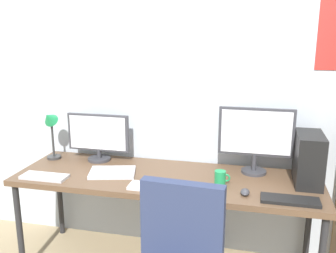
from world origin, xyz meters
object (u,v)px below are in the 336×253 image
laptop_closed (112,172)px  keyboard_right (290,200)px  desk_lamp (50,126)px  keyboard_left (45,177)px  computer_mouse (245,192)px  coffee_mug (221,177)px  pc_tower (309,159)px  desk (166,183)px  monitor_left (98,136)px  monitor_right (256,136)px  keyboard_center (158,188)px

laptop_closed → keyboard_right: bearing=-23.0°
desk_lamp → keyboard_left: bearing=-68.0°
keyboard_right → laptop_closed: 1.22m
computer_mouse → coffee_mug: coffee_mug is taller
keyboard_right → desk_lamp: bearing=168.3°
keyboard_left → laptop_closed: 0.47m
pc_tower → laptop_closed: pc_tower is taller
desk → laptop_closed: size_ratio=6.69×
computer_mouse → laptop_closed: (-0.94, 0.14, -0.00)m
desk → laptop_closed: 0.39m
monitor_left → keyboard_left: bearing=-116.5°
laptop_closed → pc_tower: bearing=-8.1°
keyboard_left → computer_mouse: size_ratio=3.39×
computer_mouse → laptop_closed: bearing=171.7°
pc_tower → keyboard_left: bearing=-169.4°
laptop_closed → computer_mouse: bearing=-22.8°
pc_tower → keyboard_left: pc_tower is taller
pc_tower → keyboard_left: size_ratio=1.05×
desk_lamp → monitor_right: bearing=2.6°
monitor_right → keyboard_right: size_ratio=1.52×
desk → monitor_left: size_ratio=4.31×
computer_mouse → coffee_mug: size_ratio=0.91×
monitor_right → desk_lamp: bearing=-177.4°
pc_tower → keyboard_left: (-1.77, -0.33, -0.16)m
computer_mouse → coffee_mug: 0.22m
computer_mouse → desk_lamp: bearing=167.8°
pc_tower → desk: bearing=-174.0°
desk → keyboard_right: bearing=-15.7°
keyboard_left → keyboard_center: size_ratio=0.84×
pc_tower → coffee_mug: (-0.57, -0.15, -0.13)m
keyboard_right → coffee_mug: size_ratio=3.26×
desk → desk_lamp: (-0.97, 0.14, 0.33)m
keyboard_right → computer_mouse: (-0.27, 0.04, 0.01)m
monitor_right → keyboard_left: bearing=-162.7°
keyboard_left → coffee_mug: 1.22m
desk_lamp → keyboard_right: size_ratio=1.20×
laptop_closed → coffee_mug: (0.77, 0.00, 0.03)m
desk → pc_tower: (0.95, 0.10, 0.22)m
desk → coffee_mug: size_ratio=20.19×
monitor_left → desk_lamp: bearing=-169.2°
monitor_left → computer_mouse: monitor_left is taller
keyboard_left → laptop_closed: size_ratio=1.02×
keyboard_center → computer_mouse: bearing=4.5°
keyboard_left → desk_lamp: bearing=112.0°
computer_mouse → desk: bearing=161.4°
monitor_left → keyboard_right: monitor_left is taller
monitor_left → keyboard_center: size_ratio=1.28×
monitor_right → pc_tower: size_ratio=1.54×
monitor_left → monitor_right: (1.20, 0.00, 0.07)m
monitor_left → desk: bearing=-19.5°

